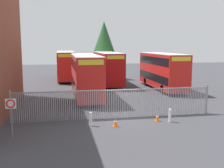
% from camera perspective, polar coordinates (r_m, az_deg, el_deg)
% --- Properties ---
extents(ground_plane, '(100.00, 100.00, 0.00)m').
position_cam_1_polar(ground_plane, '(28.30, -1.49, -2.87)').
color(ground_plane, '#3D3D42').
extents(palisade_fence, '(15.01, 0.14, 2.35)m').
position_cam_1_polar(palisade_fence, '(20.26, 0.64, -3.93)').
color(palisade_fence, gray).
rests_on(palisade_fence, ground).
extents(double_decker_bus_near_gate, '(2.54, 10.81, 4.42)m').
position_cam_1_polar(double_decker_bus_near_gate, '(28.24, -5.56, 2.05)').
color(double_decker_bus_near_gate, red).
rests_on(double_decker_bus_near_gate, ground).
extents(double_decker_bus_behind_fence_left, '(2.54, 10.81, 4.42)m').
position_cam_1_polar(double_decker_bus_behind_fence_left, '(34.12, 10.46, 3.01)').
color(double_decker_bus_behind_fence_left, red).
rests_on(double_decker_bus_behind_fence_left, ground).
extents(double_decker_bus_behind_fence_right, '(2.54, 10.81, 4.42)m').
position_cam_1_polar(double_decker_bus_behind_fence_right, '(37.43, -0.85, 3.60)').
color(double_decker_bus_behind_fence_right, '#B70C0C').
rests_on(double_decker_bus_behind_fence_right, ground).
extents(double_decker_bus_far_back, '(2.54, 10.81, 4.42)m').
position_cam_1_polar(double_decker_bus_far_back, '(42.97, -9.70, 4.09)').
color(double_decker_bus_far_back, red).
rests_on(double_decker_bus_far_back, ground).
extents(bollard_near_left, '(0.20, 0.20, 0.95)m').
position_cam_1_polar(bollard_near_left, '(18.52, -4.49, -7.38)').
color(bollard_near_left, silver).
rests_on(bollard_near_left, ground).
extents(bollard_center_front, '(0.20, 0.20, 0.95)m').
position_cam_1_polar(bollard_center_front, '(19.83, 12.07, -6.48)').
color(bollard_center_front, silver).
rests_on(bollard_center_front, ground).
extents(traffic_cone_by_gate, '(0.34, 0.34, 0.59)m').
position_cam_1_polar(traffic_cone_by_gate, '(18.42, 0.73, -8.04)').
color(traffic_cone_by_gate, orange).
rests_on(traffic_cone_by_gate, ground).
extents(traffic_cone_mid_forecourt, '(0.34, 0.34, 0.59)m').
position_cam_1_polar(traffic_cone_mid_forecourt, '(19.87, 9.50, -6.94)').
color(traffic_cone_mid_forecourt, orange).
rests_on(traffic_cone_mid_forecourt, ground).
extents(speed_limit_sign_post, '(0.60, 0.14, 2.40)m').
position_cam_1_polar(speed_limit_sign_post, '(16.99, -20.47, -4.78)').
color(speed_limit_sign_post, slate).
rests_on(speed_limit_sign_post, ground).
extents(tree_tall_back, '(4.31, 4.31, 9.10)m').
position_cam_1_polar(tree_tall_back, '(43.50, -1.68, 8.98)').
color(tree_tall_back, '#4C3823').
rests_on(tree_tall_back, ground).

